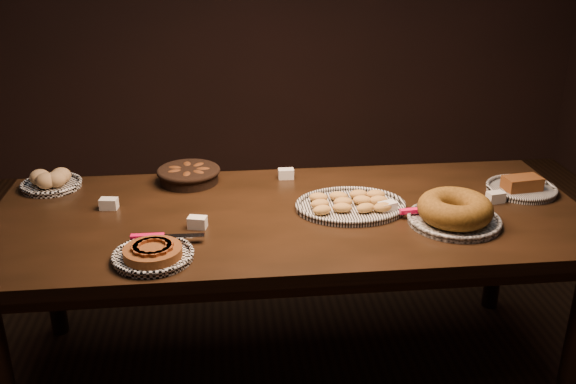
{
  "coord_description": "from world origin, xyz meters",
  "views": [
    {
      "loc": [
        -0.26,
        -2.34,
        1.82
      ],
      "look_at": [
        -0.01,
        0.05,
        0.82
      ],
      "focal_mm": 40.0,
      "sensor_mm": 36.0,
      "label": 1
    }
  ],
  "objects": [
    {
      "name": "tent_cards",
      "position": [
        0.03,
        0.07,
        0.77
      ],
      "size": [
        1.67,
        0.53,
        0.04
      ],
      "color": "white",
      "rests_on": "buffet_table"
    },
    {
      "name": "buffet_table",
      "position": [
        0.0,
        0.0,
        0.68
      ],
      "size": [
        2.4,
        1.0,
        0.75
      ],
      "color": "black",
      "rests_on": "ground"
    },
    {
      "name": "loaf_plate",
      "position": [
        1.02,
        0.11,
        0.77
      ],
      "size": [
        0.3,
        0.3,
        0.07
      ],
      "rotation": [
        0.0,
        0.0,
        0.13
      ],
      "color": "black",
      "rests_on": "buffet_table"
    },
    {
      "name": "ground",
      "position": [
        0.0,
        0.0,
        0.0
      ],
      "size": [
        5.0,
        5.0,
        0.0
      ],
      "primitive_type": "plane",
      "color": "black",
      "rests_on": "ground"
    },
    {
      "name": "bundt_cake_plate",
      "position": [
        0.62,
        -0.16,
        0.8
      ],
      "size": [
        0.38,
        0.36,
        0.11
      ],
      "rotation": [
        0.0,
        0.0,
        -0.05
      ],
      "color": "black",
      "rests_on": "buffet_table"
    },
    {
      "name": "bread_roll_plate",
      "position": [
        -1.02,
        0.38,
        0.78
      ],
      "size": [
        0.26,
        0.26,
        0.08
      ],
      "rotation": [
        0.0,
        0.0,
        -0.33
      ],
      "color": "white",
      "rests_on": "buffet_table"
    },
    {
      "name": "apple_tart_plate",
      "position": [
        -0.52,
        -0.33,
        0.77
      ],
      "size": [
        0.32,
        0.28,
        0.06
      ],
      "rotation": [
        0.0,
        0.0,
        -0.32
      ],
      "color": "white",
      "rests_on": "buffet_table"
    },
    {
      "name": "madeleine_platter",
      "position": [
        0.25,
        0.01,
        0.77
      ],
      "size": [
        0.45,
        0.36,
        0.05
      ],
      "rotation": [
        0.0,
        0.0,
        -0.17
      ],
      "color": "black",
      "rests_on": "buffet_table"
    },
    {
      "name": "croissant_basket",
      "position": [
        -0.42,
        0.38,
        0.79
      ],
      "size": [
        0.34,
        0.34,
        0.07
      ],
      "rotation": [
        0.0,
        0.0,
        0.39
      ],
      "color": "black",
      "rests_on": "buffet_table"
    }
  ]
}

